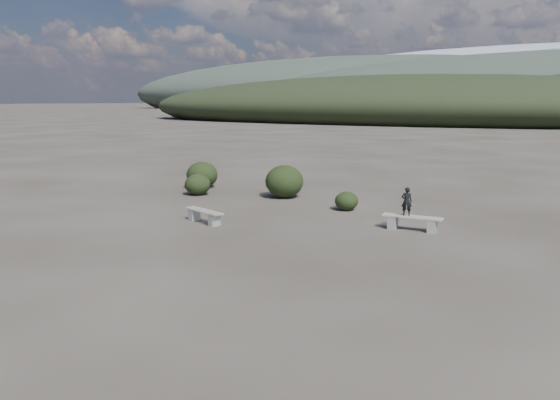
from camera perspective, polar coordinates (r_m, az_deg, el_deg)
The scene contains 8 objects.
ground at distance 13.88m, azimuth -9.28°, elevation -6.53°, with size 1200.00×1200.00×0.00m, color #2E2924.
bench_left at distance 18.21m, azimuth -7.94°, elevation -1.59°, with size 1.76×0.87×0.43m.
bench_right at distance 17.48m, azimuth 13.65°, elevation -2.22°, with size 1.87×0.50×0.46m.
seated_person at distance 17.40m, azimuth 13.10°, elevation -0.14°, with size 0.33×0.21×0.90m, color black.
shrub_a at distance 23.64m, azimuth -8.61°, elevation 1.61°, with size 1.10×1.10×0.90m, color black.
shrub_b at distance 22.70m, azimuth 0.46°, elevation 1.95°, with size 1.59×1.59×1.36m, color black.
shrub_c at distance 20.27m, azimuth 6.96°, elevation -0.10°, with size 0.87×0.87×0.69m, color black.
shrub_f at distance 25.52m, azimuth -8.14°, elevation 2.62°, with size 1.44×1.44×1.22m, color black.
Camera 1 is at (8.45, -10.26, 4.00)m, focal length 35.00 mm.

